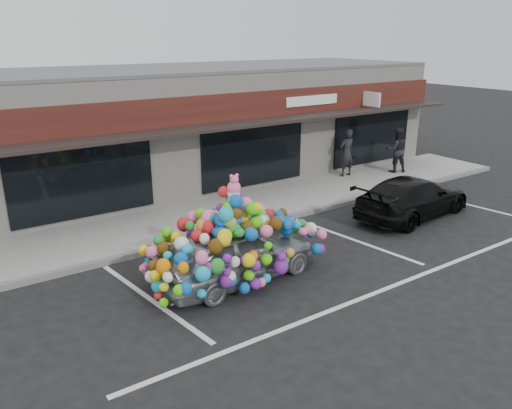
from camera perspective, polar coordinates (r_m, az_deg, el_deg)
ground at (r=12.41m, az=2.34°, el=-7.13°), size 90.00×90.00×0.00m
shop_building at (r=18.91m, az=-13.09°, el=8.37°), size 24.00×7.20×4.31m
sidewalk at (r=15.51m, az=-6.46°, el=-1.50°), size 26.00×3.00×0.15m
kerb at (r=14.29m, az=-3.63°, el=-3.23°), size 26.00×0.18×0.16m
parking_stripe_left at (r=11.18m, az=-11.86°, el=-10.62°), size 0.73×4.37×0.01m
parking_stripe_mid at (r=14.24m, az=10.98°, el=-3.94°), size 0.73×4.37×0.01m
parking_stripe_right at (r=18.28m, az=23.11°, el=-0.01°), size 0.73×4.37×0.01m
lane_line at (r=12.20m, az=16.61°, el=-8.43°), size 14.00×0.12×0.01m
toy_car at (r=11.47m, az=-2.35°, el=-4.74°), size 2.91×4.39×2.48m
black_sedan at (r=16.31m, az=17.48°, el=0.82°), size 2.21×4.53×1.27m
pedestrian_a at (r=19.89m, az=10.31°, el=5.85°), size 0.69×0.46×1.85m
pedestrian_b at (r=20.94m, az=15.75°, el=6.02°), size 1.09×1.00×1.81m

